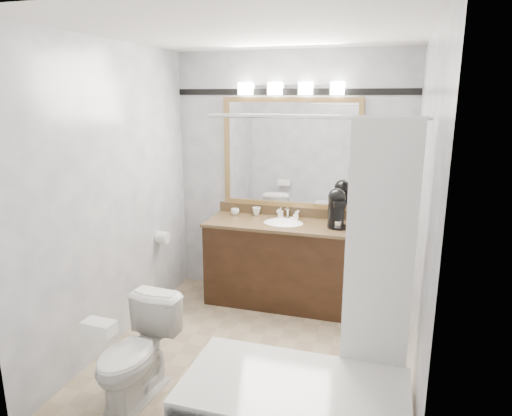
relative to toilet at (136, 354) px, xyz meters
name	(u,v)px	position (x,y,z in m)	size (l,w,h in m)	color
room	(253,207)	(0.61, 0.76, 0.90)	(2.42, 2.62, 2.52)	tan
vanity	(283,262)	(0.61, 1.77, 0.10)	(1.53, 0.58, 0.97)	black
mirror	(290,153)	(0.61, 2.04, 1.15)	(1.40, 0.04, 1.10)	#A7834B
vanity_light_bar	(290,88)	(0.61, 1.98, 1.79)	(1.02, 0.14, 0.12)	silver
accent_stripe	(292,92)	(0.61, 2.05, 1.75)	(2.40, 0.01, 0.06)	black
bathtub	(298,408)	(1.16, -0.14, -0.07)	(1.30, 0.75, 1.96)	white
tp_roll	(163,237)	(-0.53, 1.42, 0.35)	(0.12, 0.12, 0.11)	white
toilet	(136,354)	(0.00, 0.00, 0.00)	(0.39, 0.68, 0.69)	white
tissue_box	(99,328)	(0.00, -0.36, 0.39)	(0.20, 0.11, 0.08)	white
coffee_maker	(337,207)	(1.12, 1.80, 0.69)	(0.20, 0.24, 0.37)	black
cup_left	(235,212)	(0.06, 1.92, 0.54)	(0.09, 0.09, 0.07)	white
cup_right	(256,211)	(0.27, 1.98, 0.54)	(0.09, 0.09, 0.08)	white
soap_bottle_a	(281,213)	(0.55, 1.91, 0.56)	(0.05, 0.05, 0.11)	white
soap_bottle_b	(296,215)	(0.70, 1.94, 0.54)	(0.06, 0.06, 0.08)	white
soap_bar	(294,219)	(0.69, 1.89, 0.52)	(0.08, 0.05, 0.02)	beige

